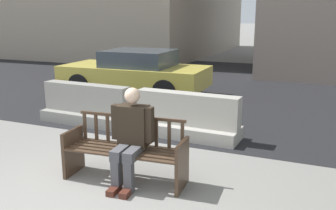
{
  "coord_description": "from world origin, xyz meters",
  "views": [
    {
      "loc": [
        2.77,
        -3.11,
        2.25
      ],
      "look_at": [
        0.32,
        2.59,
        0.75
      ],
      "focal_mm": 40.0,
      "sensor_mm": 36.0,
      "label": 1
    }
  ],
  "objects": [
    {
      "name": "street_asphalt",
      "position": [
        0.0,
        8.7,
        0.0
      ],
      "size": [
        120.0,
        12.0,
        0.01
      ],
      "primitive_type": "cube",
      "color": "black",
      "rests_on": "ground"
    },
    {
      "name": "street_bench",
      "position": [
        0.31,
        1.12,
        0.4
      ],
      "size": [
        1.73,
        0.66,
        0.88
      ],
      "color": "#473323",
      "rests_on": "ground"
    },
    {
      "name": "seated_person",
      "position": [
        0.43,
        1.07,
        0.69
      ],
      "size": [
        0.59,
        0.75,
        1.31
      ],
      "color": "#2D2319",
      "rests_on": "ground"
    },
    {
      "name": "jersey_barrier_centre",
      "position": [
        0.42,
        3.26,
        0.34
      ],
      "size": [
        2.02,
        0.75,
        0.84
      ],
      "color": "#ADA89E",
      "rests_on": "ground"
    },
    {
      "name": "jersey_barrier_left",
      "position": [
        -1.86,
        3.28,
        0.34
      ],
      "size": [
        2.03,
        0.76,
        0.84
      ],
      "color": "gray",
      "rests_on": "ground"
    },
    {
      "name": "car_taxi_near",
      "position": [
        -2.33,
        6.37,
        0.64
      ],
      "size": [
        4.25,
        2.06,
        1.27
      ],
      "color": "#DBC64C",
      "rests_on": "ground"
    }
  ]
}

